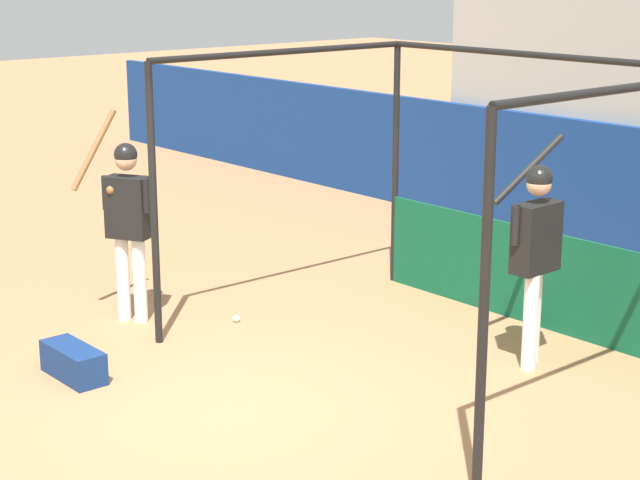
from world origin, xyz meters
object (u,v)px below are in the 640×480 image
(player_batter, at_px, (535,245))
(baseball, at_px, (236,319))
(player_waiting, at_px, (127,215))
(equipment_bag, at_px, (73,362))

(player_batter, height_order, baseball, player_batter)
(player_waiting, distance_m, baseball, 1.48)
(equipment_bag, relative_size, baseball, 9.46)
(player_batter, bearing_deg, equipment_bag, 142.69)
(player_waiting, distance_m, equipment_bag, 1.80)
(player_waiting, height_order, equipment_bag, player_waiting)
(player_batter, distance_m, baseball, 3.11)
(player_batter, xyz_separation_m, baseball, (-2.62, -1.30, -1.06))
(player_batter, distance_m, equipment_bag, 4.11)
(player_waiting, relative_size, equipment_bag, 2.97)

